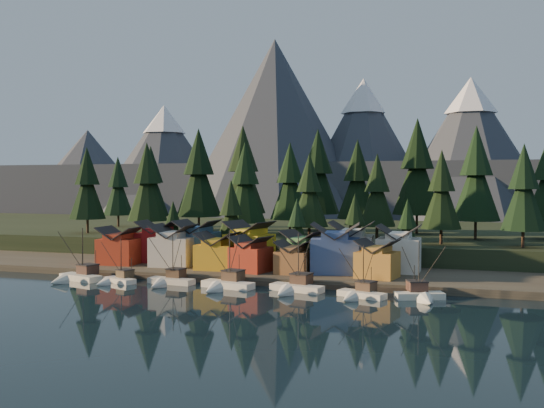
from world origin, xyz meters
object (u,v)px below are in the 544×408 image
(boat_0, at_px, (76,270))
(house_front_1, at_px, (173,244))
(boat_2, at_px, (168,274))
(house_back_1, at_px, (197,241))
(house_back_0, at_px, (158,240))
(boat_1, at_px, (116,274))
(boat_3, at_px, (224,277))
(boat_6, at_px, (421,287))
(house_front_0, at_px, (120,245))
(boat_5, at_px, (359,287))
(boat_4, at_px, (294,280))

(boat_0, relative_size, house_front_1, 1.25)
(boat_2, relative_size, house_back_1, 1.09)
(house_front_1, relative_size, house_back_0, 0.99)
(boat_0, bearing_deg, house_back_1, 72.03)
(boat_1, height_order, boat_3, boat_3)
(boat_0, bearing_deg, boat_2, 23.64)
(boat_6, height_order, house_front_0, house_front_0)
(boat_0, bearing_deg, boat_5, 17.32)
(boat_1, relative_size, boat_6, 0.87)
(boat_2, bearing_deg, boat_5, 2.42)
(boat_1, bearing_deg, boat_0, -156.96)
(boat_5, height_order, house_front_1, house_front_1)
(boat_5, xyz_separation_m, house_back_1, (-42.99, 24.11, 4.89))
(boat_1, relative_size, boat_4, 0.81)
(boat_4, xyz_separation_m, house_front_1, (-33.52, 16.12, 4.20))
(boat_5, xyz_separation_m, house_front_0, (-59.85, 17.30, 4.11))
(boat_3, height_order, house_back_1, house_back_1)
(boat_2, height_order, house_back_1, house_back_1)
(boat_1, bearing_deg, house_front_1, 98.48)
(house_front_0, bearing_deg, house_back_0, 43.98)
(boat_6, xyz_separation_m, house_back_1, (-53.75, 22.31, 4.60))
(boat_4, bearing_deg, boat_1, -165.18)
(boat_3, bearing_deg, boat_1, -166.98)
(house_front_0, xyz_separation_m, house_back_1, (16.86, 6.81, 0.78))
(boat_3, distance_m, house_front_0, 36.98)
(boat_5, xyz_separation_m, house_front_1, (-46.25, 18.30, 4.54))
(boat_0, xyz_separation_m, boat_1, (9.54, 0.18, -0.43))
(boat_1, distance_m, house_back_1, 25.07)
(boat_2, relative_size, boat_3, 0.89)
(boat_6, xyz_separation_m, house_back_0, (-64.22, 22.48, 4.41))
(house_front_0, bearing_deg, house_front_1, 0.69)
(boat_4, bearing_deg, house_front_1, 166.89)
(boat_3, xyz_separation_m, house_back_1, (-16.37, 22.60, 4.50))
(boat_4, distance_m, boat_6, 23.49)
(boat_2, bearing_deg, boat_4, 5.27)
(house_back_0, xyz_separation_m, house_back_1, (10.46, -0.17, 0.18))
(boat_0, relative_size, boat_5, 1.18)
(house_front_1, bearing_deg, boat_2, -70.87)
(boat_5, bearing_deg, house_back_0, 176.13)
(house_front_0, height_order, house_back_0, house_back_0)
(boat_2, bearing_deg, house_front_0, 150.46)
(boat_4, bearing_deg, house_back_0, 164.09)
(boat_1, relative_size, house_back_0, 0.99)
(house_front_0, bearing_deg, boat_5, -19.64)
(boat_5, distance_m, boat_6, 10.91)
(boat_4, bearing_deg, boat_3, -164.66)
(house_back_1, bearing_deg, house_front_1, -121.11)
(boat_1, relative_size, house_front_1, 1.01)
(boat_1, distance_m, house_back_0, 24.24)
(boat_0, height_order, boat_3, boat_3)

